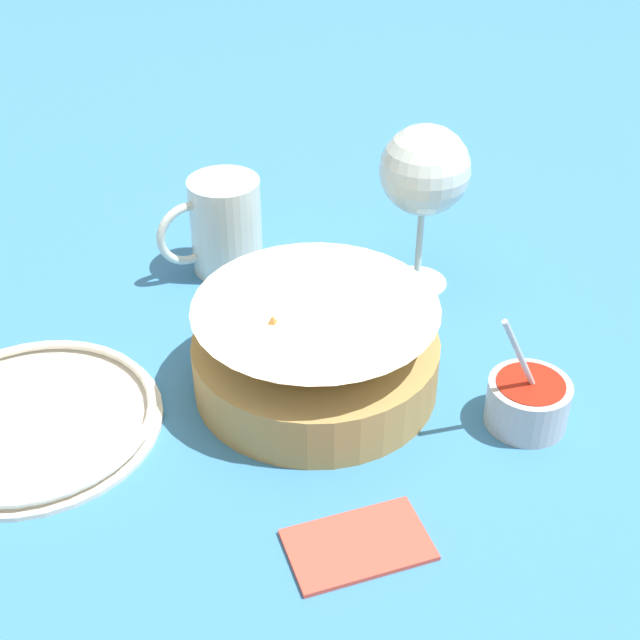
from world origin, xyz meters
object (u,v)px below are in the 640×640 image
object	(u,v)px
wine_glass	(425,174)
beer_mug	(224,229)
side_plate	(33,419)
sauce_cup	(528,401)
food_basket	(320,350)

from	to	relation	value
wine_glass	beer_mug	distance (m)	0.22
wine_glass	side_plate	world-z (taller)	wine_glass
beer_mug	side_plate	xyz separation A→B (m)	(0.25, 0.15, -0.04)
wine_glass	sauce_cup	bearing A→B (deg)	78.12
wine_glass	food_basket	bearing A→B (deg)	28.01
sauce_cup	wine_glass	distance (m)	0.25
sauce_cup	side_plate	size ratio (longest dim) A/B	0.56
beer_mug	wine_glass	bearing A→B (deg)	140.99
food_basket	side_plate	bearing A→B (deg)	-17.29
food_basket	wine_glass	size ratio (longest dim) A/B	1.24
side_plate	sauce_cup	bearing A→B (deg)	150.25
sauce_cup	wine_glass	world-z (taller)	wine_glass
food_basket	wine_glass	bearing A→B (deg)	-151.99
food_basket	beer_mug	world-z (taller)	beer_mug
wine_glass	side_plate	size ratio (longest dim) A/B	0.81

